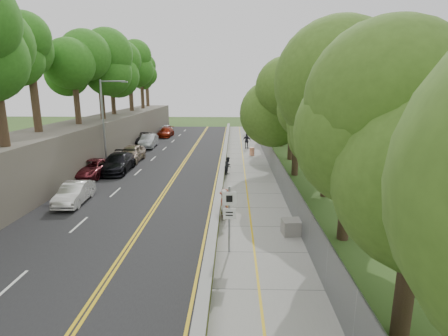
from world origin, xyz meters
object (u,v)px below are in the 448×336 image
object	(u,v)px
car_1	(74,193)
car_2	(92,168)
concrete_block	(294,227)
construction_barrel	(252,151)
streetlight	(105,118)
person_far	(247,141)
painter_0	(225,203)
signpost	(229,212)

from	to	relation	value
car_1	car_2	distance (m)	7.10
concrete_block	construction_barrel	bearing A→B (deg)	92.99
concrete_block	car_2	world-z (taller)	car_2
streetlight	car_1	bearing A→B (deg)	-82.03
construction_barrel	concrete_block	size ratio (longest dim) A/B	0.77
person_far	car_2	bearing A→B (deg)	63.59
car_2	person_far	size ratio (longest dim) A/B	2.73
streetlight	painter_0	distance (m)	17.17
painter_0	car_2	bearing A→B (deg)	59.74
signpost	painter_0	size ratio (longest dim) A/B	2.00
construction_barrel	person_far	bearing A→B (deg)	95.28
car_1	painter_0	xyz separation A→B (m)	(9.75, -1.98, 0.11)
signpost	painter_0	bearing A→B (deg)	93.74
person_far	car_1	bearing A→B (deg)	78.00
concrete_block	person_far	world-z (taller)	person_far
car_2	signpost	bearing A→B (deg)	-44.37
signpost	streetlight	bearing A→B (deg)	124.08
construction_barrel	concrete_block	bearing A→B (deg)	-87.01
painter_0	car_1	bearing A→B (deg)	86.35
painter_0	signpost	bearing A→B (deg)	-168.43
streetlight	person_far	world-z (taller)	streetlight
signpost	car_1	distance (m)	12.07
streetlight	signpost	world-z (taller)	streetlight
car_2	painter_0	distance (m)	14.42
car_2	construction_barrel	bearing A→B (deg)	39.16
construction_barrel	concrete_block	world-z (taller)	construction_barrel
construction_barrel	person_far	size ratio (longest dim) A/B	0.48
car_1	painter_0	bearing A→B (deg)	-14.88
streetlight	person_far	bearing A→B (deg)	37.97
concrete_block	car_1	distance (m)	14.04
signpost	construction_barrel	xyz separation A→B (m)	(2.16, 22.92, -1.47)
car_2	painter_0	xyz separation A→B (m)	(11.35, -8.89, 0.09)
car_2	painter_0	size ratio (longest dim) A/B	3.24
signpost	concrete_block	bearing A→B (deg)	32.65
construction_barrel	car_2	bearing A→B (deg)	-145.65
painter_0	person_far	world-z (taller)	person_far
streetlight	signpost	xyz separation A→B (m)	(11.51, -17.02, -2.68)
streetlight	construction_barrel	distance (m)	15.46
car_1	painter_0	size ratio (longest dim) A/B	2.63
construction_barrel	car_2	xyz separation A→B (m)	(-13.81, -9.44, 0.25)
car_1	person_far	world-z (taller)	person_far
streetlight	painter_0	xyz separation A→B (m)	(11.21, -12.43, -3.81)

